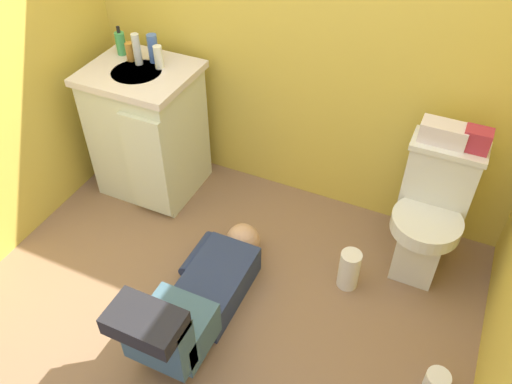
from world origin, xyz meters
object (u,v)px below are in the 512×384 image
object	(u,v)px
person_plumber	(195,299)
tissue_box	(444,133)
toilet_paper_roll	(437,382)
bottle_amber	(130,52)
bottle_blue	(153,48)
toilet	(429,213)
toiletry_bag	(477,140)
faucet	(151,51)
vanity_cabinet	(148,130)
bottle_clear	(137,49)
paper_towel_roll	(349,269)
soap_dispenser	(121,43)
bottle_white	(158,57)

from	to	relation	value
person_plumber	tissue_box	xyz separation A→B (m)	(0.87, 0.95, 0.62)
person_plumber	toilet_paper_roll	xyz separation A→B (m)	(1.15, 0.14, -0.13)
bottle_amber	bottle_blue	bearing A→B (deg)	17.61
toilet	bottle_amber	distance (m)	1.85
toilet	bottle_blue	xyz separation A→B (m)	(-1.65, 0.08, 0.53)
tissue_box	toiletry_bag	xyz separation A→B (m)	(0.15, 0.00, 0.01)
faucet	tissue_box	xyz separation A→B (m)	(1.64, -0.01, -0.07)
bottle_amber	vanity_cabinet	bearing A→B (deg)	-39.76
tissue_box	bottle_amber	bearing A→B (deg)	-178.46
vanity_cabinet	bottle_blue	world-z (taller)	bottle_blue
person_plumber	bottle_blue	xyz separation A→B (m)	(-0.74, 0.94, 0.72)
tissue_box	bottle_clear	distance (m)	1.68
bottle_amber	paper_towel_roll	xyz separation A→B (m)	(1.48, -0.36, -0.75)
soap_dispenser	bottle_clear	distance (m)	0.17
paper_towel_roll	tissue_box	bearing A→B (deg)	58.12
toilet	vanity_cabinet	bearing A→B (deg)	-178.58
paper_towel_roll	toilet_paper_roll	world-z (taller)	paper_towel_roll
toilet_paper_roll	soap_dispenser	bearing A→B (deg)	159.12
person_plumber	paper_towel_roll	world-z (taller)	person_plumber
toilet	bottle_blue	distance (m)	1.74
vanity_cabinet	bottle_amber	world-z (taller)	bottle_amber
tissue_box	person_plumber	bearing A→B (deg)	-132.40
faucet	person_plumber	size ratio (longest dim) A/B	0.09
vanity_cabinet	toiletry_bag	size ratio (longest dim) A/B	6.61
bottle_clear	toilet_paper_roll	world-z (taller)	bottle_clear
soap_dispenser	bottle_blue	world-z (taller)	soap_dispenser
tissue_box	paper_towel_roll	distance (m)	0.84
faucet	toiletry_bag	distance (m)	1.79
tissue_box	bottle_blue	xyz separation A→B (m)	(-1.61, -0.01, 0.10)
person_plumber	tissue_box	size ratio (longest dim) A/B	4.84
bottle_blue	bottle_amber	bearing A→B (deg)	-162.39
toilet	bottle_white	size ratio (longest dim) A/B	5.80
bottle_white	toiletry_bag	bearing A→B (deg)	1.89
soap_dispenser	toilet_paper_roll	world-z (taller)	soap_dispenser
vanity_cabinet	toilet_paper_roll	bearing A→B (deg)	-19.50
vanity_cabinet	toiletry_bag	xyz separation A→B (m)	(1.78, 0.13, 0.39)
person_plumber	bottle_blue	bearing A→B (deg)	128.20
toilet	vanity_cabinet	distance (m)	1.68
toilet	bottle_white	bearing A→B (deg)	178.74
toilet	person_plumber	bearing A→B (deg)	-136.72
vanity_cabinet	bottle_white	xyz separation A→B (m)	(0.09, 0.08, 0.47)
bottle_clear	paper_towel_roll	bearing A→B (deg)	-13.63
vanity_cabinet	bottle_clear	xyz separation A→B (m)	(-0.04, 0.07, 0.49)
toilet	person_plumber	world-z (taller)	toilet
paper_towel_roll	toilet	bearing A→B (deg)	46.80
paper_towel_roll	bottle_clear	bearing A→B (deg)	166.37
bottle_clear	tissue_box	bearing A→B (deg)	2.27
toilet	tissue_box	size ratio (longest dim) A/B	3.41
bottle_amber	bottle_clear	bearing A→B (deg)	-16.80
toiletry_bag	toilet_paper_roll	bearing A→B (deg)	-80.63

